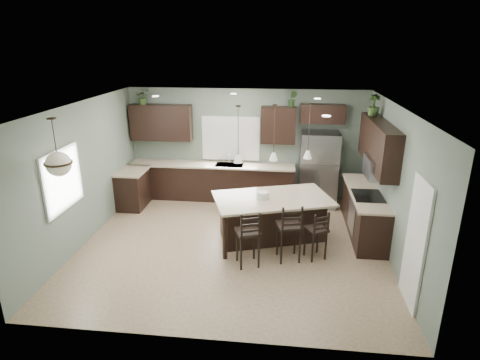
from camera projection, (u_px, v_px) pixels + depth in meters
name	position (u px, v px, depth m)	size (l,w,h in m)	color
ground	(233.00, 244.00, 8.12)	(6.00, 6.00, 0.00)	#9E8466
pantry_door	(415.00, 244.00, 6.01)	(0.04, 0.82, 2.04)	white
window_back	(231.00, 138.00, 10.22)	(1.35, 0.02, 1.00)	white
window_left	(62.00, 180.00, 7.17)	(0.02, 1.10, 1.00)	white
left_return_cabs	(133.00, 189.00, 9.85)	(0.60, 0.90, 0.90)	black
left_return_countertop	(132.00, 171.00, 9.70)	(0.66, 0.96, 0.04)	#BBAA8D
back_lower_cabs	(212.00, 182.00, 10.36)	(4.20, 0.60, 0.90)	black
back_countertop	(212.00, 165.00, 10.19)	(4.20, 0.66, 0.04)	#BBAA8D
sink_inset	(229.00, 165.00, 10.13)	(0.70, 0.45, 0.01)	gray
faucet	(229.00, 160.00, 10.06)	(0.02, 0.02, 0.28)	silver
back_upper_left	(161.00, 122.00, 10.13)	(1.55, 0.34, 0.90)	black
back_upper_right	(278.00, 125.00, 9.81)	(0.85, 0.34, 0.90)	black
fridge_header	(323.00, 114.00, 9.60)	(1.05, 0.34, 0.45)	black
right_lower_cabs	(364.00, 213.00, 8.51)	(0.60, 2.35, 0.90)	black
right_countertop	(365.00, 192.00, 8.35)	(0.66, 2.35, 0.04)	#BBAA8D
cooktop	(368.00, 196.00, 8.09)	(0.58, 0.75, 0.02)	black
wall_oven_front	(351.00, 217.00, 8.28)	(0.01, 0.72, 0.60)	gray
right_upper_cabs	(378.00, 144.00, 8.00)	(0.34, 2.35, 0.90)	black
microwave	(376.00, 167.00, 7.88)	(0.40, 0.75, 0.40)	gray
refrigerator	(318.00, 170.00, 9.80)	(0.90, 0.74, 1.85)	gray
kitchen_island	(272.00, 219.00, 8.20)	(2.29, 1.30, 0.92)	black
serving_dish	(263.00, 195.00, 7.98)	(0.24, 0.24, 0.14)	silver
bar_stool_left	(248.00, 238.00, 7.22)	(0.41, 0.41, 1.10)	black
bar_stool_center	(289.00, 232.00, 7.39)	(0.42, 0.42, 1.15)	black
bar_stool_right	(316.00, 234.00, 7.47)	(0.36, 0.36, 0.98)	black
pendant_left	(238.00, 135.00, 7.47)	(0.17, 0.17, 1.10)	white
pendant_center	(274.00, 133.00, 7.61)	(0.17, 0.17, 1.10)	silver
pendant_right	(309.00, 131.00, 7.74)	(0.17, 0.17, 1.10)	silver
chandelier	(56.00, 147.00, 6.28)	(0.44, 0.44, 0.95)	#F8EECB
plant_back_left	(143.00, 97.00, 9.93)	(0.34, 0.30, 0.38)	#334E22
plant_back_right	(293.00, 99.00, 9.54)	(0.21, 0.17, 0.39)	#294B21
plant_right_wall	(374.00, 105.00, 8.42)	(0.25, 0.25, 0.45)	#355123
room_shell	(232.00, 164.00, 7.56)	(6.00, 6.00, 6.00)	slate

